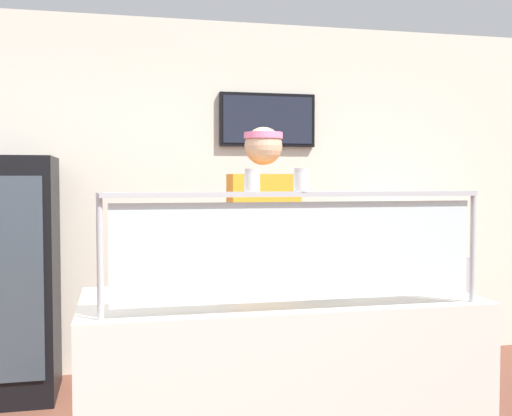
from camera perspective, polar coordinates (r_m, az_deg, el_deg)
shop_rear_unit at (r=4.85m, az=-4.42°, el=1.31°), size 6.13×0.13×2.70m
serving_counter at (r=2.91m, az=2.01°, el=-17.31°), size 1.73×0.79×0.95m
sneeze_guard at (r=2.43m, az=4.05°, el=-2.64°), size 1.55×0.06×0.47m
pizza_tray at (r=2.91m, az=4.75°, el=-7.31°), size 0.43×0.43×0.04m
pizza_server at (r=2.90m, az=5.55°, el=-6.91°), size 0.15×0.29×0.01m
parmesan_shaker at (r=2.37m, az=-0.37°, el=2.45°), size 0.06×0.06×0.09m
pepper_flake_shaker at (r=2.42m, az=4.26°, el=2.47°), size 0.07×0.07×0.09m
worker_figure at (r=3.43m, az=0.77°, el=-5.12°), size 0.41×0.50×1.76m
drink_fridge at (r=4.47m, az=-22.63°, el=-6.01°), size 0.72×0.62×1.62m
prep_shelf at (r=4.94m, az=14.10°, el=-9.33°), size 0.70×0.55×0.90m
pizza_box_stack at (r=4.86m, az=14.18°, el=-2.55°), size 0.51×0.49×0.27m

